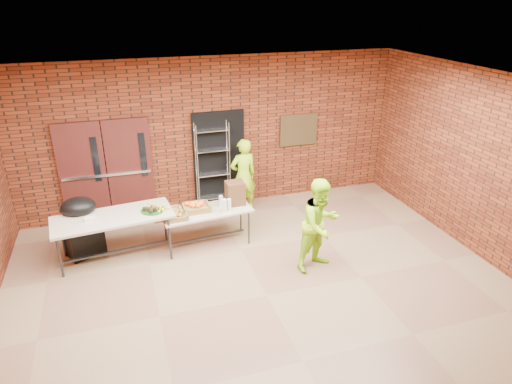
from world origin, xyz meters
TOP-DOWN VIEW (x-y plane):
  - room at (0.00, 0.00)m, footprint 8.08×7.08m
  - double_doors at (-2.20, 3.44)m, footprint 1.78×0.12m
  - dark_doorway at (0.10, 3.46)m, footprint 1.10×0.06m
  - bronze_plaque at (1.90, 3.45)m, footprint 0.85×0.04m
  - wire_rack at (-0.07, 3.32)m, footprint 0.70×0.24m
  - table_left at (-2.16, 1.85)m, footprint 2.10×1.06m
  - table_right at (-0.53, 1.89)m, footprint 1.70×0.83m
  - basket_bananas at (-1.23, 1.84)m, footprint 0.50×0.39m
  - basket_oranges at (-0.70, 1.93)m, footprint 0.48×0.37m
  - basket_apples at (-1.11, 1.70)m, footprint 0.40×0.31m
  - muffin_tray at (-1.48, 1.85)m, footprint 0.41×0.41m
  - napkin_box at (-2.52, 1.80)m, footprint 0.17×0.12m
  - coffee_dispenser at (0.05, 2.00)m, footprint 0.34×0.30m
  - cup_stack_front at (-0.23, 1.72)m, footprint 0.08×0.08m
  - cup_stack_mid at (-0.13, 1.77)m, footprint 0.08×0.08m
  - cup_stack_back at (-0.24, 1.94)m, footprint 0.08×0.08m
  - covered_grill at (-2.71, 2.19)m, footprint 0.75×0.70m
  - volunteer_woman at (0.51, 3.02)m, footprint 0.64×0.47m
  - volunteer_man at (1.11, 0.53)m, footprint 0.94×0.83m

SIDE VIEW (x-z plane):
  - covered_grill at x=-2.71m, z-range 0.00..1.09m
  - table_right at x=-0.53m, z-range 0.28..0.96m
  - basket_apples at x=-1.11m, z-range 0.67..0.79m
  - basket_oranges at x=-0.70m, z-range 0.67..0.81m
  - basket_bananas at x=-1.23m, z-range 0.67..0.82m
  - table_left at x=-2.16m, z-range 0.34..1.17m
  - cup_stack_mid at x=-0.13m, z-range 0.68..0.90m
  - cup_stack_back at x=-0.24m, z-range 0.68..0.91m
  - volunteer_woman at x=0.51m, z-range 0.00..1.60m
  - cup_stack_front at x=-0.23m, z-range 0.68..0.93m
  - volunteer_man at x=1.11m, z-range 0.00..1.61m
  - napkin_box at x=-2.52m, z-range 0.83..0.89m
  - muffin_tray at x=-1.48m, z-range 0.82..0.93m
  - coffee_dispenser at x=0.05m, z-range 0.68..1.12m
  - wire_rack at x=-0.07m, z-range 0.00..1.91m
  - dark_doorway at x=0.10m, z-range 0.00..2.10m
  - double_doors at x=-2.20m, z-range 0.00..2.10m
  - bronze_plaque at x=1.90m, z-range 1.20..1.90m
  - room at x=0.00m, z-range -0.04..3.24m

